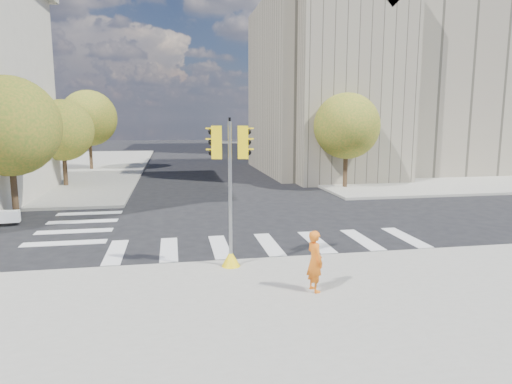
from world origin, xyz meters
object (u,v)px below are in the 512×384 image
(traffic_signal, at_px, (230,205))
(photographer, at_px, (315,261))
(lamp_near, at_px, (333,118))
(lamp_far, at_px, (286,118))

(traffic_signal, relative_size, photographer, 2.77)
(photographer, bearing_deg, traffic_signal, 25.99)
(lamp_near, height_order, traffic_signal, lamp_near)
(photographer, bearing_deg, lamp_far, -25.15)
(lamp_near, distance_m, lamp_far, 14.00)
(traffic_signal, bearing_deg, photographer, -44.95)
(lamp_far, relative_size, photographer, 5.07)
(lamp_far, bearing_deg, traffic_signal, -106.78)
(lamp_far, distance_m, photographer, 36.09)
(lamp_near, xyz_separation_m, traffic_signal, (-9.84, -18.64, -2.56))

